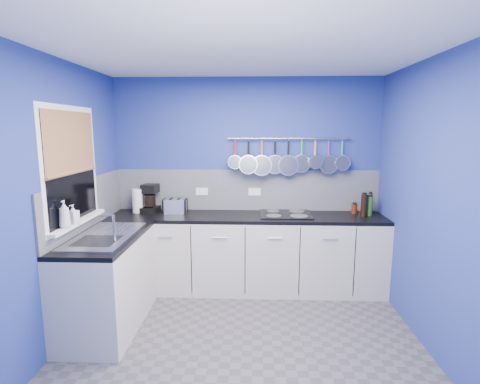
# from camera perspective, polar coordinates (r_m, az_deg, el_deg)

# --- Properties ---
(floor) EXTENTS (3.20, 3.00, 0.02)m
(floor) POSITION_cam_1_polar(r_m,az_deg,el_deg) (3.55, 0.35, -22.70)
(floor) COLOR #47474C
(floor) RESTS_ON ground
(ceiling) EXTENTS (3.20, 3.00, 0.02)m
(ceiling) POSITION_cam_1_polar(r_m,az_deg,el_deg) (3.06, 0.40, 21.40)
(ceiling) COLOR white
(ceiling) RESTS_ON ground
(wall_back) EXTENTS (3.20, 0.02, 2.50)m
(wall_back) POSITION_cam_1_polar(r_m,az_deg,el_deg) (4.55, 1.01, 1.60)
(wall_back) COLOR navy
(wall_back) RESTS_ON ground
(wall_front) EXTENTS (3.20, 0.02, 2.50)m
(wall_front) POSITION_cam_1_polar(r_m,az_deg,el_deg) (1.62, -1.47, -13.58)
(wall_front) COLOR navy
(wall_front) RESTS_ON ground
(wall_left) EXTENTS (0.02, 3.00, 2.50)m
(wall_left) POSITION_cam_1_polar(r_m,az_deg,el_deg) (3.51, -26.97, -1.89)
(wall_left) COLOR navy
(wall_left) RESTS_ON ground
(wall_right) EXTENTS (0.02, 3.00, 2.50)m
(wall_right) POSITION_cam_1_polar(r_m,az_deg,el_deg) (3.41, 28.53, -2.30)
(wall_right) COLOR navy
(wall_right) RESTS_ON ground
(backsplash_back) EXTENTS (3.20, 0.02, 0.50)m
(backsplash_back) POSITION_cam_1_polar(r_m,az_deg,el_deg) (4.54, 1.00, 0.32)
(backsplash_back) COLOR gray
(backsplash_back) RESTS_ON wall_back
(backsplash_left) EXTENTS (0.02, 1.80, 0.50)m
(backsplash_left) POSITION_cam_1_polar(r_m,az_deg,el_deg) (4.04, -22.47, -1.61)
(backsplash_left) COLOR gray
(backsplash_left) RESTS_ON wall_left
(cabinet_run_back) EXTENTS (3.20, 0.60, 0.86)m
(cabinet_run_back) POSITION_cam_1_polar(r_m,az_deg,el_deg) (4.44, 0.89, -9.50)
(cabinet_run_back) COLOR beige
(cabinet_run_back) RESTS_ON ground
(worktop_back) EXTENTS (3.20, 0.60, 0.04)m
(worktop_back) POSITION_cam_1_polar(r_m,az_deg,el_deg) (4.31, 0.90, -3.85)
(worktop_back) COLOR black
(worktop_back) RESTS_ON cabinet_run_back
(cabinet_run_left) EXTENTS (0.60, 1.20, 0.86)m
(cabinet_run_left) POSITION_cam_1_polar(r_m,az_deg,el_deg) (3.86, -19.67, -13.10)
(cabinet_run_left) COLOR beige
(cabinet_run_left) RESTS_ON ground
(worktop_left) EXTENTS (0.60, 1.20, 0.04)m
(worktop_left) POSITION_cam_1_polar(r_m,az_deg,el_deg) (3.72, -20.07, -6.67)
(worktop_left) COLOR black
(worktop_left) RESTS_ON cabinet_run_left
(window_frame) EXTENTS (0.01, 1.00, 1.10)m
(window_frame) POSITION_cam_1_polar(r_m,az_deg,el_deg) (3.71, -24.61, 3.56)
(window_frame) COLOR white
(window_frame) RESTS_ON wall_left
(window_glass) EXTENTS (0.01, 0.90, 1.00)m
(window_glass) POSITION_cam_1_polar(r_m,az_deg,el_deg) (3.71, -24.54, 3.56)
(window_glass) COLOR black
(window_glass) RESTS_ON wall_left
(bamboo_blind) EXTENTS (0.01, 0.90, 0.55)m
(bamboo_blind) POSITION_cam_1_polar(r_m,az_deg,el_deg) (3.69, -24.67, 7.04)
(bamboo_blind) COLOR olive
(bamboo_blind) RESTS_ON wall_left
(window_sill) EXTENTS (0.10, 0.98, 0.03)m
(window_sill) POSITION_cam_1_polar(r_m,az_deg,el_deg) (3.78, -23.72, -4.21)
(window_sill) COLOR white
(window_sill) RESTS_ON wall_left
(sink_unit) EXTENTS (0.50, 0.95, 0.01)m
(sink_unit) POSITION_cam_1_polar(r_m,az_deg,el_deg) (3.71, -20.09, -6.32)
(sink_unit) COLOR silver
(sink_unit) RESTS_ON worktop_left
(mixer_tap) EXTENTS (0.12, 0.08, 0.26)m
(mixer_tap) POSITION_cam_1_polar(r_m,az_deg,el_deg) (3.46, -18.88, -5.23)
(mixer_tap) COLOR silver
(mixer_tap) RESTS_ON worktop_left
(socket_left) EXTENTS (0.15, 0.01, 0.09)m
(socket_left) POSITION_cam_1_polar(r_m,az_deg,el_deg) (4.58, -5.90, 0.09)
(socket_left) COLOR white
(socket_left) RESTS_ON backsplash_back
(socket_right) EXTENTS (0.15, 0.01, 0.09)m
(socket_right) POSITION_cam_1_polar(r_m,az_deg,el_deg) (4.53, 2.26, 0.03)
(socket_right) COLOR white
(socket_right) RESTS_ON backsplash_back
(pot_rail) EXTENTS (1.45, 0.02, 0.02)m
(pot_rail) POSITION_cam_1_polar(r_m,az_deg,el_deg) (4.46, 7.51, 8.20)
(pot_rail) COLOR silver
(pot_rail) RESTS_ON wall_back
(soap_bottle_a) EXTENTS (0.11, 0.11, 0.24)m
(soap_bottle_a) POSITION_cam_1_polar(r_m,az_deg,el_deg) (3.51, -25.50, -3.11)
(soap_bottle_a) COLOR white
(soap_bottle_a) RESTS_ON window_sill
(soap_bottle_b) EXTENTS (0.09, 0.10, 0.17)m
(soap_bottle_b) POSITION_cam_1_polar(r_m,az_deg,el_deg) (3.64, -24.38, -3.12)
(soap_bottle_b) COLOR white
(soap_bottle_b) RESTS_ON window_sill
(paper_towel) EXTENTS (0.14, 0.14, 0.28)m
(paper_towel) POSITION_cam_1_polar(r_m,az_deg,el_deg) (4.59, -15.53, -1.31)
(paper_towel) COLOR white
(paper_towel) RESTS_ON worktop_back
(coffee_maker) EXTENTS (0.21, 0.23, 0.33)m
(coffee_maker) POSITION_cam_1_polar(r_m,az_deg,el_deg) (4.58, -13.73, -0.94)
(coffee_maker) COLOR black
(coffee_maker) RESTS_ON worktop_back
(toaster) EXTENTS (0.29, 0.20, 0.17)m
(toaster) POSITION_cam_1_polar(r_m,az_deg,el_deg) (4.48, -9.98, -2.12)
(toaster) COLOR silver
(toaster) RESTS_ON worktop_back
(canister) EXTENTS (0.09, 0.09, 0.13)m
(canister) POSITION_cam_1_polar(r_m,az_deg,el_deg) (4.47, -8.81, -2.38)
(canister) COLOR silver
(canister) RESTS_ON worktop_back
(hob) EXTENTS (0.59, 0.52, 0.01)m
(hob) POSITION_cam_1_polar(r_m,az_deg,el_deg) (4.38, 7.04, -3.37)
(hob) COLOR black
(hob) RESTS_ON worktop_back
(pan_0) EXTENTS (0.17, 0.11, 0.36)m
(pan_0) POSITION_cam_1_polar(r_m,az_deg,el_deg) (4.45, -0.74, 5.95)
(pan_0) COLOR silver
(pan_0) RESTS_ON pot_rail
(pan_1) EXTENTS (0.23, 0.12, 0.42)m
(pan_1) POSITION_cam_1_polar(r_m,az_deg,el_deg) (4.44, 1.31, 5.58)
(pan_1) COLOR silver
(pan_1) RESTS_ON pot_rail
(pan_2) EXTENTS (0.25, 0.10, 0.44)m
(pan_2) POSITION_cam_1_polar(r_m,az_deg,el_deg) (4.45, 3.37, 5.43)
(pan_2) COLOR silver
(pan_2) RESTS_ON pot_rail
(pan_3) EXTENTS (0.23, 0.07, 0.42)m
(pan_3) POSITION_cam_1_polar(r_m,az_deg,el_deg) (4.45, 5.42, 5.53)
(pan_3) COLOR silver
(pan_3) RESTS_ON pot_rail
(pan_4) EXTENTS (0.25, 0.07, 0.44)m
(pan_4) POSITION_cam_1_polar(r_m,az_deg,el_deg) (4.46, 7.46, 5.37)
(pan_4) COLOR silver
(pan_4) RESTS_ON pot_rail
(pan_5) EXTENTS (0.21, 0.06, 0.40)m
(pan_5) POSITION_cam_1_polar(r_m,az_deg,el_deg) (4.48, 9.50, 5.57)
(pan_5) COLOR silver
(pan_5) RESTS_ON pot_rail
(pan_6) EXTENTS (0.17, 0.12, 0.36)m
(pan_6) POSITION_cam_1_polar(r_m,az_deg,el_deg) (4.50, 11.53, 5.82)
(pan_6) COLOR silver
(pan_6) RESTS_ON pot_rail
(pan_7) EXTENTS (0.23, 0.07, 0.42)m
(pan_7) POSITION_cam_1_polar(r_m,az_deg,el_deg) (4.53, 13.50, 5.40)
(pan_7) COLOR silver
(pan_7) RESTS_ON pot_rail
(pan_8) EXTENTS (0.18, 0.08, 0.37)m
(pan_8) POSITION_cam_1_polar(r_m,az_deg,el_deg) (4.56, 15.48, 5.61)
(pan_8) COLOR silver
(pan_8) RESTS_ON pot_rail
(condiment_0) EXTENTS (0.06, 0.06, 0.25)m
(condiment_0) POSITION_cam_1_polar(r_m,az_deg,el_deg) (4.59, 19.43, -1.74)
(condiment_0) COLOR brown
(condiment_0) RESTS_ON worktop_back
(condiment_1) EXTENTS (0.05, 0.05, 0.23)m
(condiment_1) POSITION_cam_1_polar(r_m,az_deg,el_deg) (4.58, 18.46, -1.83)
(condiment_1) COLOR olive
(condiment_1) RESTS_ON worktop_back
(condiment_2) EXTENTS (0.07, 0.07, 0.11)m
(condiment_2) POSITION_cam_1_polar(r_m,az_deg,el_deg) (4.59, 17.23, -2.50)
(condiment_2) COLOR #4C190C
(condiment_2) RESTS_ON worktop_back
(condiment_3) EXTENTS (0.06, 0.06, 0.22)m
(condiment_3) POSITION_cam_1_polar(r_m,az_deg,el_deg) (4.52, 19.39, -2.06)
(condiment_3) COLOR #265919
(condiment_3) RESTS_ON worktop_back
(condiment_4) EXTENTS (0.07, 0.07, 0.25)m
(condiment_4) POSITION_cam_1_polar(r_m,az_deg,el_deg) (4.46, 18.61, -1.96)
(condiment_4) COLOR black
(condiment_4) RESTS_ON worktop_back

